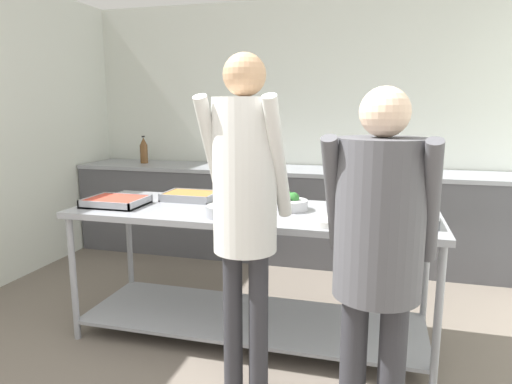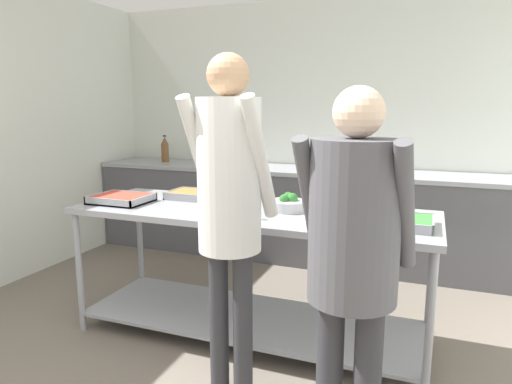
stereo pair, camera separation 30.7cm
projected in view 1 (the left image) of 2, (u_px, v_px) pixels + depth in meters
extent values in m
cube|color=silver|center=(294.00, 129.00, 4.91)|extent=(4.63, 0.06, 2.65)
cube|color=#4C4C51|center=(287.00, 215.00, 4.72)|extent=(4.47, 0.62, 0.90)
cube|color=gray|center=(287.00, 170.00, 4.64)|extent=(4.47, 0.65, 0.04)
cube|color=black|center=(229.00, 168.00, 4.79)|extent=(0.52, 0.40, 0.02)
cube|color=gray|center=(252.00, 213.00, 3.00)|extent=(2.38, 0.81, 0.04)
cube|color=gray|center=(252.00, 319.00, 3.14)|extent=(2.30, 0.73, 0.02)
cylinder|color=gray|center=(73.00, 279.00, 3.04)|extent=(0.04, 0.04, 0.85)
cylinder|color=gray|center=(438.00, 321.00, 2.45)|extent=(0.04, 0.04, 0.85)
cylinder|color=gray|center=(130.00, 248.00, 3.72)|extent=(0.04, 0.04, 0.85)
cylinder|color=gray|center=(426.00, 274.00, 3.13)|extent=(0.04, 0.04, 0.85)
cube|color=gray|center=(116.00, 204.00, 3.13)|extent=(0.39, 0.32, 0.01)
cube|color=#B23D2D|center=(116.00, 201.00, 3.12)|extent=(0.36, 0.29, 0.04)
cube|color=gray|center=(103.00, 206.00, 2.98)|extent=(0.39, 0.01, 0.05)
cube|color=gray|center=(128.00, 197.00, 3.27)|extent=(0.39, 0.01, 0.05)
cube|color=gray|center=(92.00, 200.00, 3.17)|extent=(0.01, 0.32, 0.05)
cube|color=gray|center=(141.00, 203.00, 3.08)|extent=(0.01, 0.32, 0.05)
cube|color=gray|center=(191.00, 199.00, 3.32)|extent=(0.37, 0.28, 0.01)
cube|color=#9E6B33|center=(190.00, 195.00, 3.32)|extent=(0.35, 0.26, 0.04)
cube|color=gray|center=(183.00, 200.00, 3.19)|extent=(0.37, 0.01, 0.05)
cube|color=gray|center=(198.00, 193.00, 3.44)|extent=(0.37, 0.01, 0.05)
cube|color=gray|center=(168.00, 195.00, 3.36)|extent=(0.01, 0.28, 0.05)
cube|color=gray|center=(214.00, 197.00, 3.27)|extent=(0.01, 0.28, 0.05)
cylinder|color=gray|center=(225.00, 211.00, 2.80)|extent=(0.24, 0.24, 0.07)
cylinder|color=beige|center=(225.00, 206.00, 2.80)|extent=(0.21, 0.21, 0.01)
cylinder|color=black|center=(255.00, 209.00, 2.75)|extent=(0.14, 0.02, 0.02)
cylinder|color=#B2B2B7|center=(289.00, 205.00, 2.99)|extent=(0.24, 0.24, 0.07)
sphere|color=#2D702D|center=(294.00, 198.00, 2.98)|extent=(0.07, 0.07, 0.07)
sphere|color=#2D702D|center=(289.00, 196.00, 3.04)|extent=(0.06, 0.06, 0.06)
sphere|color=#2D702D|center=(286.00, 198.00, 2.96)|extent=(0.06, 0.06, 0.06)
cylinder|color=white|center=(327.00, 223.00, 2.64)|extent=(0.26, 0.26, 0.01)
cylinder|color=white|center=(328.00, 221.00, 2.63)|extent=(0.25, 0.25, 0.01)
cylinder|color=white|center=(328.00, 219.00, 2.63)|extent=(0.25, 0.25, 0.01)
cube|color=gray|center=(396.00, 221.00, 2.68)|extent=(0.44, 0.32, 0.01)
cube|color=#387A38|center=(396.00, 217.00, 2.68)|extent=(0.42, 0.29, 0.04)
cube|color=gray|center=(397.00, 224.00, 2.53)|extent=(0.44, 0.01, 0.05)
cube|color=gray|center=(396.00, 212.00, 2.82)|extent=(0.44, 0.01, 0.05)
cube|color=gray|center=(359.00, 215.00, 2.73)|extent=(0.01, 0.32, 0.05)
cube|color=gray|center=(436.00, 220.00, 2.62)|extent=(0.01, 0.32, 0.05)
cylinder|color=#2D2D33|center=(233.00, 323.00, 2.44)|extent=(0.10, 0.10, 0.83)
cylinder|color=#2D2D33|center=(258.00, 328.00, 2.39)|extent=(0.10, 0.10, 0.83)
cylinder|color=silver|center=(213.00, 157.00, 2.31)|extent=(0.10, 0.34, 0.62)
cylinder|color=silver|center=(278.00, 159.00, 2.19)|extent=(0.10, 0.34, 0.62)
cylinder|color=silver|center=(245.00, 176.00, 2.27)|extent=(0.32, 0.32, 0.77)
sphere|color=tan|center=(244.00, 75.00, 2.18)|extent=(0.21, 0.21, 0.21)
cylinder|color=#2D2D33|center=(353.00, 367.00, 2.11)|extent=(0.12, 0.12, 0.74)
cylinder|color=#2D2D33|center=(391.00, 376.00, 2.04)|extent=(0.12, 0.12, 0.74)
cylinder|color=#4C4C51|center=(334.00, 197.00, 2.00)|extent=(0.11, 0.32, 0.56)
cylinder|color=#4C4C51|center=(431.00, 204.00, 1.85)|extent=(0.11, 0.32, 0.56)
cylinder|color=#4C4C51|center=(380.00, 219.00, 1.94)|extent=(0.38, 0.38, 0.69)
sphere|color=beige|center=(385.00, 112.00, 1.86)|extent=(0.21, 0.21, 0.21)
cylinder|color=brown|center=(144.00, 154.00, 5.05)|extent=(0.08, 0.08, 0.21)
cone|color=brown|center=(143.00, 141.00, 5.02)|extent=(0.08, 0.08, 0.08)
cylinder|color=black|center=(143.00, 137.00, 5.01)|extent=(0.04, 0.04, 0.02)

